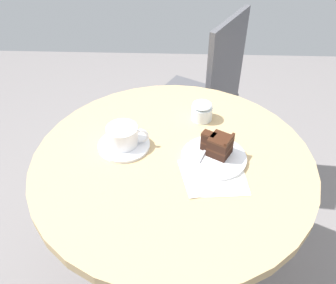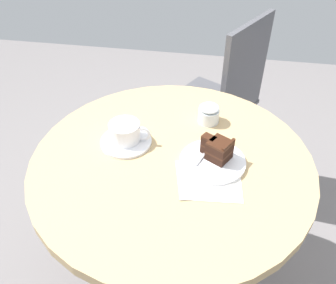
{
  "view_description": "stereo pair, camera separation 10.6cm",
  "coord_description": "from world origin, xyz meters",
  "px_view_note": "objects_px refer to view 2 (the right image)",
  "views": [
    {
      "loc": [
        0.02,
        -0.79,
        1.45
      ],
      "look_at": [
        -0.02,
        0.03,
        0.77
      ],
      "focal_mm": 38.0,
      "sensor_mm": 36.0,
      "label": 1
    },
    {
      "loc": [
        0.12,
        -0.78,
        1.45
      ],
      "look_at": [
        -0.02,
        0.03,
        0.77
      ],
      "focal_mm": 38.0,
      "sensor_mm": 36.0,
      "label": 2
    }
  ],
  "objects_px": {
    "napkin": "(208,179)",
    "cafe_chair": "(225,94)",
    "sugar_pot": "(209,114)",
    "cake_slice": "(218,149)",
    "teaspoon": "(133,129)",
    "fork": "(208,149)",
    "saucer": "(126,141)",
    "cake_plate": "(213,161)",
    "coffee_cup": "(125,132)"
  },
  "relations": [
    {
      "from": "fork",
      "to": "cafe_chair",
      "type": "height_order",
      "value": "cafe_chair"
    },
    {
      "from": "teaspoon",
      "to": "sugar_pot",
      "type": "bearing_deg",
      "value": 10.05
    },
    {
      "from": "cake_slice",
      "to": "sugar_pot",
      "type": "height_order",
      "value": "cake_slice"
    },
    {
      "from": "saucer",
      "to": "cake_plate",
      "type": "relative_size",
      "value": 0.83
    },
    {
      "from": "teaspoon",
      "to": "coffee_cup",
      "type": "bearing_deg",
      "value": -112.99
    },
    {
      "from": "napkin",
      "to": "cafe_chair",
      "type": "height_order",
      "value": "cafe_chair"
    },
    {
      "from": "coffee_cup",
      "to": "cafe_chair",
      "type": "xyz_separation_m",
      "value": [
        0.3,
        0.65,
        -0.24
      ]
    },
    {
      "from": "cake_plate",
      "to": "cafe_chair",
      "type": "height_order",
      "value": "cafe_chair"
    },
    {
      "from": "saucer",
      "to": "cake_slice",
      "type": "distance_m",
      "value": 0.29
    },
    {
      "from": "cake_slice",
      "to": "cafe_chair",
      "type": "xyz_separation_m",
      "value": [
        0.01,
        0.69,
        -0.24
      ]
    },
    {
      "from": "teaspoon",
      "to": "napkin",
      "type": "xyz_separation_m",
      "value": [
        0.26,
        -0.18,
        -0.01
      ]
    },
    {
      "from": "cake_slice",
      "to": "coffee_cup",
      "type": "bearing_deg",
      "value": 171.99
    },
    {
      "from": "teaspoon",
      "to": "cafe_chair",
      "type": "relative_size",
      "value": 0.1
    },
    {
      "from": "cake_plate",
      "to": "teaspoon",
      "type": "bearing_deg",
      "value": 159.14
    },
    {
      "from": "cake_plate",
      "to": "fork",
      "type": "distance_m",
      "value": 0.05
    },
    {
      "from": "saucer",
      "to": "sugar_pot",
      "type": "relative_size",
      "value": 2.28
    },
    {
      "from": "saucer",
      "to": "cafe_chair",
      "type": "relative_size",
      "value": 0.18
    },
    {
      "from": "cake_slice",
      "to": "napkin",
      "type": "bearing_deg",
      "value": -102.3
    },
    {
      "from": "fork",
      "to": "napkin",
      "type": "height_order",
      "value": "fork"
    },
    {
      "from": "saucer",
      "to": "cafe_chair",
      "type": "distance_m",
      "value": 0.75
    },
    {
      "from": "saucer",
      "to": "teaspoon",
      "type": "distance_m",
      "value": 0.06
    },
    {
      "from": "coffee_cup",
      "to": "saucer",
      "type": "bearing_deg",
      "value": -80.81
    },
    {
      "from": "cake_plate",
      "to": "cake_slice",
      "type": "height_order",
      "value": "cake_slice"
    },
    {
      "from": "saucer",
      "to": "cafe_chair",
      "type": "bearing_deg",
      "value": 65.33
    },
    {
      "from": "teaspoon",
      "to": "cake_slice",
      "type": "bearing_deg",
      "value": -30.85
    },
    {
      "from": "coffee_cup",
      "to": "cake_plate",
      "type": "distance_m",
      "value": 0.28
    },
    {
      "from": "cake_plate",
      "to": "cafe_chair",
      "type": "bearing_deg",
      "value": 88.02
    },
    {
      "from": "napkin",
      "to": "cafe_chair",
      "type": "xyz_separation_m",
      "value": [
        0.03,
        0.77,
        -0.2
      ]
    },
    {
      "from": "saucer",
      "to": "fork",
      "type": "relative_size",
      "value": 1.24
    },
    {
      "from": "coffee_cup",
      "to": "napkin",
      "type": "xyz_separation_m",
      "value": [
        0.27,
        -0.12,
        -0.04
      ]
    },
    {
      "from": "cake_plate",
      "to": "cafe_chair",
      "type": "distance_m",
      "value": 0.73
    },
    {
      "from": "coffee_cup",
      "to": "cake_plate",
      "type": "xyz_separation_m",
      "value": [
        0.28,
        -0.05,
        -0.03
      ]
    },
    {
      "from": "cafe_chair",
      "to": "teaspoon",
      "type": "bearing_deg",
      "value": 3.2
    },
    {
      "from": "sugar_pot",
      "to": "cake_plate",
      "type": "bearing_deg",
      "value": -81.61
    },
    {
      "from": "saucer",
      "to": "teaspoon",
      "type": "bearing_deg",
      "value": 81.17
    },
    {
      "from": "coffee_cup",
      "to": "cake_plate",
      "type": "height_order",
      "value": "coffee_cup"
    },
    {
      "from": "teaspoon",
      "to": "fork",
      "type": "distance_m",
      "value": 0.26
    },
    {
      "from": "cafe_chair",
      "to": "sugar_pot",
      "type": "xyz_separation_m",
      "value": [
        -0.05,
        -0.5,
        0.23
      ]
    },
    {
      "from": "teaspoon",
      "to": "cake_plate",
      "type": "height_order",
      "value": "teaspoon"
    },
    {
      "from": "fork",
      "to": "napkin",
      "type": "xyz_separation_m",
      "value": [
        0.01,
        -0.11,
        -0.01
      ]
    },
    {
      "from": "cake_slice",
      "to": "fork",
      "type": "bearing_deg",
      "value": 131.32
    },
    {
      "from": "saucer",
      "to": "cafe_chair",
      "type": "height_order",
      "value": "cafe_chair"
    },
    {
      "from": "coffee_cup",
      "to": "sugar_pot",
      "type": "xyz_separation_m",
      "value": [
        0.25,
        0.15,
        -0.01
      ]
    },
    {
      "from": "cake_plate",
      "to": "fork",
      "type": "xyz_separation_m",
      "value": [
        -0.02,
        0.04,
        0.01
      ]
    },
    {
      "from": "cafe_chair",
      "to": "sugar_pot",
      "type": "bearing_deg",
      "value": 23.06
    },
    {
      "from": "coffee_cup",
      "to": "napkin",
      "type": "relative_size",
      "value": 0.65
    },
    {
      "from": "saucer",
      "to": "teaspoon",
      "type": "xyz_separation_m",
      "value": [
        0.01,
        0.06,
        0.01
      ]
    },
    {
      "from": "saucer",
      "to": "cake_plate",
      "type": "height_order",
      "value": "cake_plate"
    },
    {
      "from": "coffee_cup",
      "to": "fork",
      "type": "height_order",
      "value": "coffee_cup"
    },
    {
      "from": "teaspoon",
      "to": "fork",
      "type": "xyz_separation_m",
      "value": [
        0.25,
        -0.06,
        0.0
      ]
    }
  ]
}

